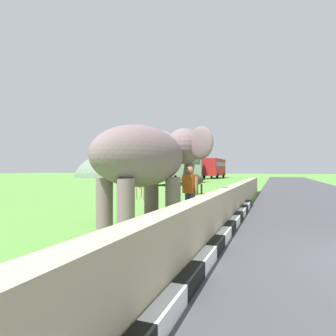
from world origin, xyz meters
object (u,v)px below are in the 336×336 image
Objects in this scene: bus_red at (214,167)px; cow_mid at (194,181)px; elephant at (150,158)px; cow_near at (142,183)px; person_handler at (190,190)px; bus_teal at (189,166)px; bus_white at (176,165)px.

bus_red is 35.72m from cow_mid.
elephant reaches higher than cow_near.
elephant is 2.17× the size of cow_mid.
person_handler is 9.24m from cow_mid.
cow_mid is at bearing -163.33° from bus_teal.
bus_teal is 29.51m from cow_near.
bus_red is 5.57× the size of cow_near.
bus_teal is (33.93, 9.74, 1.16)m from person_handler.
bus_red is (22.74, 0.29, -0.00)m from bus_white.
elephant is 1.72m from person_handler.
cow_near is at bearing -174.28° from bus_red.
person_handler is at bearing -160.44° from bus_white.
elephant is 2.44× the size of person_handler.
cow_near is (6.16, 3.14, -1.01)m from elephant.
bus_teal is 1.02× the size of bus_red.
bus_red is at bearing 0.72° from bus_white.
bus_teal is at bearing 9.61° from bus_white.
person_handler reaches higher than cow_mid.
cow_mid is (-12.51, -5.37, -1.21)m from bus_white.
bus_white is 16.90m from cow_near.
person_handler is 35.32m from bus_teal.
cow_mid is at bearing 14.17° from person_handler.
person_handler is 0.96× the size of cow_near.
cow_near is at bearing 26.96° from elephant.
bus_white is at bearing 19.56° from person_handler.
bus_red is (10.28, -1.82, -0.00)m from bus_teal.
bus_white is at bearing 12.48° from cow_near.
bus_white is 1.06× the size of bus_red.
bus_teal is 26.10m from cow_mid.
cow_near is at bearing 38.50° from person_handler.
elephant is at bearing -171.15° from bus_red.
cow_near is 4.31m from cow_mid.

